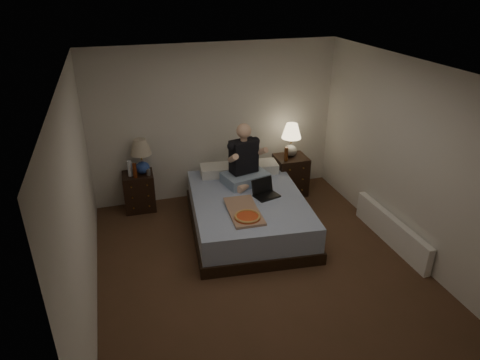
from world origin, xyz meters
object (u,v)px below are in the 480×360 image
object	(u,v)px
lamp_right	(291,140)
radiator	(391,230)
nightstand_right	(290,175)
soda_can	(148,172)
beer_bottle_left	(135,171)
person	(245,155)
pizza_box	(247,217)
beer_bottle_right	(286,154)
nightstand_left	(139,191)
bed	(248,213)
water_bottle	(130,168)
lamp_left	(141,157)
laptop	(267,189)

from	to	relation	value
lamp_right	radiator	xyz separation A→B (m)	(0.75, -1.86, -0.75)
radiator	nightstand_right	bearing A→B (deg)	112.44
soda_can	beer_bottle_left	world-z (taller)	beer_bottle_left
person	pizza_box	world-z (taller)	person
beer_bottle_right	pizza_box	xyz separation A→B (m)	(-1.09, -1.36, -0.22)
nightstand_left	radiator	xyz separation A→B (m)	(3.25, -2.01, -0.10)
bed	nightstand_left	world-z (taller)	nightstand_left
lamp_right	nightstand_left	bearing A→B (deg)	176.62
radiator	bed	bearing A→B (deg)	152.16
soda_can	water_bottle	bearing A→B (deg)	170.77
radiator	pizza_box	bearing A→B (deg)	170.38
lamp_right	beer_bottle_left	size ratio (longest dim) A/B	2.43
soda_can	beer_bottle_left	bearing A→B (deg)	-169.74
soda_can	person	distance (m)	1.53
nightstand_left	person	bearing A→B (deg)	-19.19
nightstand_right	person	size ratio (longest dim) A/B	0.72
beer_bottle_left	beer_bottle_right	size ratio (longest dim) A/B	1.00
nightstand_right	radiator	world-z (taller)	nightstand_right
lamp_right	radiator	world-z (taller)	lamp_right
nightstand_right	soda_can	size ratio (longest dim) A/B	6.67
person	lamp_left	bearing A→B (deg)	143.95
laptop	radiator	bearing A→B (deg)	-45.27
water_bottle	beer_bottle_left	world-z (taller)	water_bottle
nightstand_right	water_bottle	world-z (taller)	water_bottle
lamp_right	laptop	distance (m)	1.29
nightstand_left	pizza_box	size ratio (longest dim) A/B	0.80
bed	radiator	bearing A→B (deg)	-21.86
bed	beer_bottle_right	world-z (taller)	beer_bottle_right
nightstand_left	lamp_left	world-z (taller)	lamp_left
person	radiator	xyz separation A→B (m)	(1.68, -1.39, -0.79)
bed	beer_bottle_left	xyz separation A→B (m)	(-1.50, 0.94, 0.46)
lamp_left	beer_bottle_left	size ratio (longest dim) A/B	2.43
water_bottle	beer_bottle_right	world-z (taller)	beer_bottle_right
pizza_box	radiator	size ratio (longest dim) A/B	0.47
bed	water_bottle	distance (m)	1.93
person	laptop	bearing A→B (deg)	-86.40
person	laptop	xyz separation A→B (m)	(0.16, -0.52, -0.34)
bed	person	xyz separation A→B (m)	(0.10, 0.45, 0.73)
lamp_right	pizza_box	bearing A→B (deg)	-129.07
nightstand_left	laptop	size ratio (longest dim) A/B	1.79
nightstand_left	lamp_right	bearing A→B (deg)	-1.07
beer_bottle_left	pizza_box	world-z (taller)	beer_bottle_left
beer_bottle_right	pizza_box	distance (m)	1.76
lamp_left	radiator	size ratio (longest dim) A/B	0.35
lamp_right	beer_bottle_left	distance (m)	2.54
nightstand_right	lamp_right	size ratio (longest dim) A/B	1.19
bed	beer_bottle_left	size ratio (longest dim) A/B	9.08
beer_bottle_left	laptop	world-z (taller)	beer_bottle_left
beer_bottle_left	beer_bottle_right	distance (m)	2.39
lamp_right	water_bottle	distance (m)	2.61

